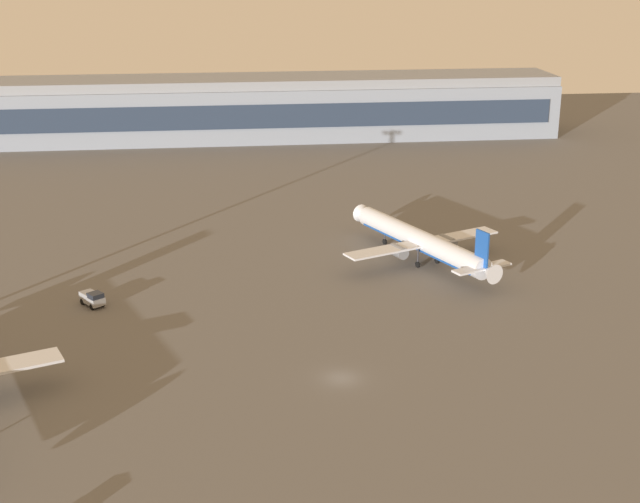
{
  "coord_description": "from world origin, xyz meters",
  "views": [
    {
      "loc": [
        -13.55,
        -94.49,
        48.75
      ],
      "look_at": [
        1.51,
        35.27,
        4.0
      ],
      "focal_mm": 49.73,
      "sensor_mm": 36.0,
      "label": 1
    }
  ],
  "objects": [
    {
      "name": "terminal_building",
      "position": [
        -2.22,
        144.24,
        8.09
      ],
      "size": [
        159.99,
        22.4,
        16.4
      ],
      "color": "gray",
      "rests_on": "ground"
    },
    {
      "name": "ground_plane",
      "position": [
        0.0,
        0.0,
        0.0
      ],
      "size": [
        416.0,
        416.0,
        0.0
      ],
      "primitive_type": "plane",
      "color": "#605E5B"
    },
    {
      "name": "airplane_terminal_side",
      "position": [
        18.72,
        39.58,
        3.57
      ],
      "size": [
        27.58,
        34.93,
        9.43
      ],
      "rotation": [
        0.0,
        0.0,
        0.41
      ],
      "color": "silver",
      "rests_on": "ground"
    },
    {
      "name": "baggage_tractor",
      "position": [
        -32.44,
        26.62,
        1.18
      ],
      "size": [
        4.07,
        4.48,
        2.25
      ],
      "rotation": [
        0.0,
        0.0,
        3.79
      ],
      "color": "gray",
      "rests_on": "ground"
    }
  ]
}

